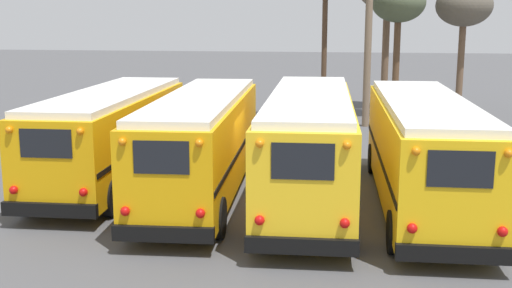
{
  "coord_description": "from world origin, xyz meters",
  "views": [
    {
      "loc": [
        2.7,
        -18.59,
        5.4
      ],
      "look_at": [
        0.0,
        0.21,
        1.6
      ],
      "focal_mm": 45.0,
      "sensor_mm": 36.0,
      "label": 1
    }
  ],
  "objects_px": {
    "bare_tree_1": "(464,7)",
    "school_bus_3": "(423,148)",
    "school_bus_1": "(202,141)",
    "bare_tree_3": "(399,5)",
    "school_bus_0": "(112,133)",
    "school_bus_2": "(309,143)",
    "utility_pole": "(368,46)"
  },
  "relations": [
    {
      "from": "bare_tree_1",
      "to": "school_bus_3",
      "type": "bearing_deg",
      "value": -102.14
    },
    {
      "from": "school_bus_1",
      "to": "bare_tree_1",
      "type": "bearing_deg",
      "value": 59.94
    },
    {
      "from": "school_bus_3",
      "to": "bare_tree_3",
      "type": "height_order",
      "value": "bare_tree_3"
    },
    {
      "from": "school_bus_0",
      "to": "school_bus_2",
      "type": "xyz_separation_m",
      "value": [
        6.5,
        -1.21,
        0.09
      ]
    },
    {
      "from": "school_bus_2",
      "to": "school_bus_1",
      "type": "bearing_deg",
      "value": 177.33
    },
    {
      "from": "school_bus_3",
      "to": "utility_pole",
      "type": "bearing_deg",
      "value": 95.28
    },
    {
      "from": "school_bus_0",
      "to": "bare_tree_3",
      "type": "xyz_separation_m",
      "value": [
        10.07,
        15.08,
        4.31
      ]
    },
    {
      "from": "school_bus_0",
      "to": "school_bus_2",
      "type": "bearing_deg",
      "value": -10.55
    },
    {
      "from": "school_bus_1",
      "to": "bare_tree_3",
      "type": "bearing_deg",
      "value": 67.09
    },
    {
      "from": "school_bus_2",
      "to": "school_bus_3",
      "type": "height_order",
      "value": "school_bus_2"
    },
    {
      "from": "utility_pole",
      "to": "school_bus_2",
      "type": "bearing_deg",
      "value": -98.4
    },
    {
      "from": "school_bus_3",
      "to": "bare_tree_3",
      "type": "distance_m",
      "value": 16.98
    },
    {
      "from": "school_bus_0",
      "to": "bare_tree_3",
      "type": "bearing_deg",
      "value": 56.27
    },
    {
      "from": "school_bus_3",
      "to": "bare_tree_1",
      "type": "relative_size",
      "value": 1.5
    },
    {
      "from": "school_bus_1",
      "to": "utility_pole",
      "type": "xyz_separation_m",
      "value": [
        5.24,
        13.33,
        2.27
      ]
    },
    {
      "from": "school_bus_2",
      "to": "school_bus_3",
      "type": "xyz_separation_m",
      "value": [
        3.25,
        -0.14,
        -0.05
      ]
    },
    {
      "from": "school_bus_0",
      "to": "school_bus_3",
      "type": "distance_m",
      "value": 9.84
    },
    {
      "from": "school_bus_1",
      "to": "bare_tree_3",
      "type": "xyz_separation_m",
      "value": [
        6.82,
        16.14,
        4.28
      ]
    },
    {
      "from": "school_bus_0",
      "to": "school_bus_2",
      "type": "distance_m",
      "value": 6.61
    },
    {
      "from": "school_bus_1",
      "to": "school_bus_3",
      "type": "height_order",
      "value": "school_bus_3"
    },
    {
      "from": "school_bus_3",
      "to": "bare_tree_1",
      "type": "height_order",
      "value": "bare_tree_1"
    },
    {
      "from": "school_bus_0",
      "to": "utility_pole",
      "type": "bearing_deg",
      "value": 55.32
    },
    {
      "from": "school_bus_3",
      "to": "school_bus_2",
      "type": "bearing_deg",
      "value": 177.59
    },
    {
      "from": "school_bus_2",
      "to": "bare_tree_1",
      "type": "relative_size",
      "value": 1.55
    },
    {
      "from": "school_bus_0",
      "to": "school_bus_1",
      "type": "xyz_separation_m",
      "value": [
        3.25,
        -1.06,
        0.03
      ]
    },
    {
      "from": "bare_tree_3",
      "to": "school_bus_3",
      "type": "bearing_deg",
      "value": -91.13
    },
    {
      "from": "school_bus_1",
      "to": "school_bus_2",
      "type": "bearing_deg",
      "value": -2.67
    },
    {
      "from": "school_bus_3",
      "to": "bare_tree_3",
      "type": "xyz_separation_m",
      "value": [
        0.32,
        16.43,
        4.27
      ]
    },
    {
      "from": "utility_pole",
      "to": "bare_tree_1",
      "type": "bearing_deg",
      "value": 42.16
    },
    {
      "from": "school_bus_1",
      "to": "school_bus_3",
      "type": "xyz_separation_m",
      "value": [
        6.5,
        -0.29,
        0.02
      ]
    },
    {
      "from": "school_bus_2",
      "to": "utility_pole",
      "type": "distance_m",
      "value": 13.8
    },
    {
      "from": "school_bus_1",
      "to": "bare_tree_3",
      "type": "height_order",
      "value": "bare_tree_3"
    }
  ]
}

